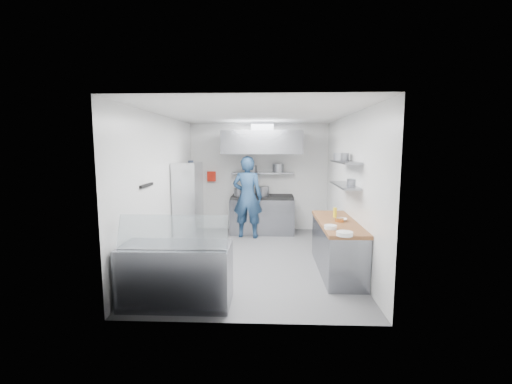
{
  "coord_description": "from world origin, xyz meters",
  "views": [
    {
      "loc": [
        0.28,
        -6.51,
        2.18
      ],
      "look_at": [
        0.0,
        0.6,
        1.25
      ],
      "focal_mm": 24.0,
      "sensor_mm": 36.0,
      "label": 1
    }
  ],
  "objects_px": {
    "gas_range": "(262,215)",
    "display_case": "(177,275)",
    "chef": "(247,197)",
    "wire_rack": "(188,204)"
  },
  "relations": [
    {
      "from": "chef",
      "to": "display_case",
      "type": "relative_size",
      "value": 1.32
    },
    {
      "from": "display_case",
      "to": "chef",
      "type": "bearing_deg",
      "value": 78.32
    },
    {
      "from": "chef",
      "to": "display_case",
      "type": "distance_m",
      "value": 3.75
    },
    {
      "from": "display_case",
      "to": "wire_rack",
      "type": "bearing_deg",
      "value": 100.12
    },
    {
      "from": "wire_rack",
      "to": "gas_range",
      "type": "bearing_deg",
      "value": 34.71
    },
    {
      "from": "chef",
      "to": "wire_rack",
      "type": "height_order",
      "value": "chef"
    },
    {
      "from": "gas_range",
      "to": "display_case",
      "type": "relative_size",
      "value": 1.07
    },
    {
      "from": "display_case",
      "to": "gas_range",
      "type": "bearing_deg",
      "value": 74.98
    },
    {
      "from": "gas_range",
      "to": "display_case",
      "type": "height_order",
      "value": "gas_range"
    },
    {
      "from": "gas_range",
      "to": "wire_rack",
      "type": "height_order",
      "value": "wire_rack"
    }
  ]
}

